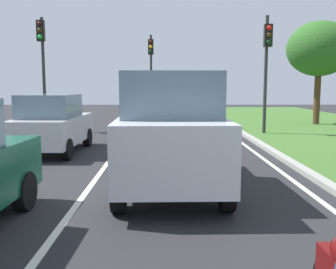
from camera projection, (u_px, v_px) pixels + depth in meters
The scene contains 10 objects.
ground_plane at pixel (138, 151), 12.14m from camera, with size 60.00×60.00×0.00m, color #262628.
lane_line_center at pixel (116, 151), 12.13m from camera, with size 0.12×32.00×0.01m, color silver.
lane_line_right_edge at pixel (253, 151), 12.17m from camera, with size 0.12×32.00×0.01m, color silver.
curb_right at pixel (269, 149), 12.17m from camera, with size 0.24×48.00×0.12m, color #9E9B93.
car_suv_ahead at pixel (170, 130), 7.66m from camera, with size 2.03×4.53×2.28m.
car_hatchback_far at pixel (52, 124), 11.81m from camera, with size 1.82×3.75×1.78m.
traffic_light_near_right at pixel (267, 56), 15.86m from camera, with size 0.32×0.50×4.88m.
traffic_light_overhead_left at pixel (42, 54), 17.16m from camera, with size 0.32×0.50×5.04m.
traffic_light_far_median at pixel (151, 63), 23.30m from camera, with size 0.32×0.50×5.07m.
tree_roadside_far at pixel (319, 49), 19.67m from camera, with size 3.26×3.26×5.29m.
Camera 1 is at (0.82, 2.02, 2.04)m, focal length 41.46 mm.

